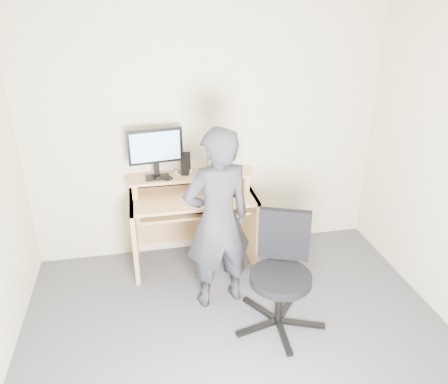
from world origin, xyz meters
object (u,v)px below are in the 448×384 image
object	(u,v)px
desk	(192,211)
monitor	(156,149)
office_chair	(281,268)
person	(218,221)

from	to	relation	value
desk	monitor	size ratio (longest dim) A/B	2.34
desk	monitor	xyz separation A→B (m)	(-0.32, 0.04, 0.65)
desk	office_chair	size ratio (longest dim) A/B	1.28
person	monitor	bearing A→B (deg)	-71.19
monitor	desk	bearing A→B (deg)	-13.98
office_chair	person	bearing A→B (deg)	164.14
monitor	person	bearing A→B (deg)	-67.03
desk	person	bearing A→B (deg)	-80.27
office_chair	person	xyz separation A→B (m)	(-0.46, 0.35, 0.29)
desk	person	size ratio (longest dim) A/B	0.74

